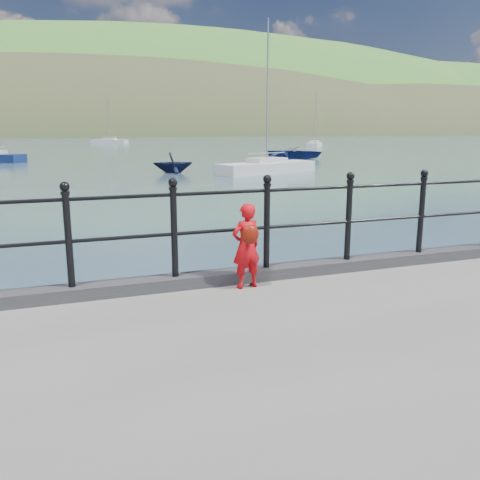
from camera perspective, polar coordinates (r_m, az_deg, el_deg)
name	(u,v)px	position (r m, az deg, el deg)	size (l,w,h in m)	color
ground	(219,351)	(6.93, -2.32, -12.40)	(600.00, 600.00, 0.00)	#2D4251
kerb	(222,277)	(6.42, -2.00, -4.20)	(60.00, 0.30, 0.15)	#28282B
railing	(222,219)	(6.24, -2.05, 2.40)	(18.11, 0.11, 1.20)	black
far_shore	(144,182)	(249.99, -10.68, 6.46)	(830.00, 200.00, 156.00)	#333A21
child	(246,245)	(6.12, 0.72, -0.62)	(0.42, 0.34, 1.04)	red
launch_blue	(295,153)	(49.85, 6.22, 9.74)	(3.85, 5.39, 1.12)	navy
launch_navy	(173,163)	(33.83, -7.56, 8.60)	(2.19, 2.54, 1.34)	black
sailboat_near	(266,168)	(33.39, 2.99, 8.08)	(7.38, 4.27, 9.68)	silver
sailboat_far	(314,145)	(78.90, 8.36, 10.53)	(4.81, 5.79, 8.57)	silver
sailboat_deep	(110,142)	(99.17, -14.44, 10.65)	(6.73, 5.24, 9.81)	silver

